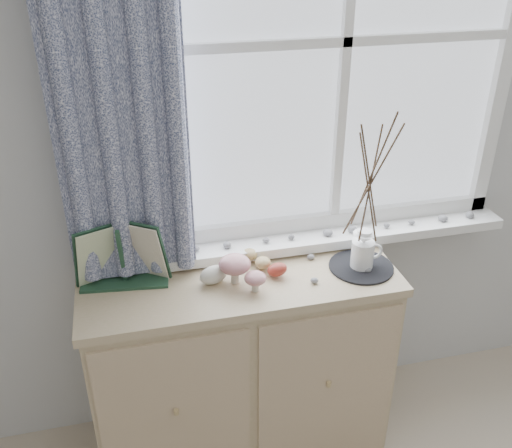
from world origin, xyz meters
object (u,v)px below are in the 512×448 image
object	(u,v)px
toadstool_cluster	(240,268)
twig_pitcher	(370,178)
sideboard	(242,364)
botanical_book	(122,258)

from	to	relation	value
toadstool_cluster	twig_pitcher	xyz separation A→B (m)	(0.48, -0.00, 0.31)
sideboard	toadstool_cluster	distance (m)	0.49
toadstool_cluster	twig_pitcher	distance (m)	0.57
sideboard	botanical_book	world-z (taller)	botanical_book
botanical_book	sideboard	bearing A→B (deg)	1.73
botanical_book	toadstool_cluster	xyz separation A→B (m)	(0.41, -0.07, -0.06)
toadstool_cluster	sideboard	bearing A→B (deg)	77.30
sideboard	toadstool_cluster	bearing A→B (deg)	-102.70
botanical_book	twig_pitcher	bearing A→B (deg)	2.07
botanical_book	toadstool_cluster	distance (m)	0.42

